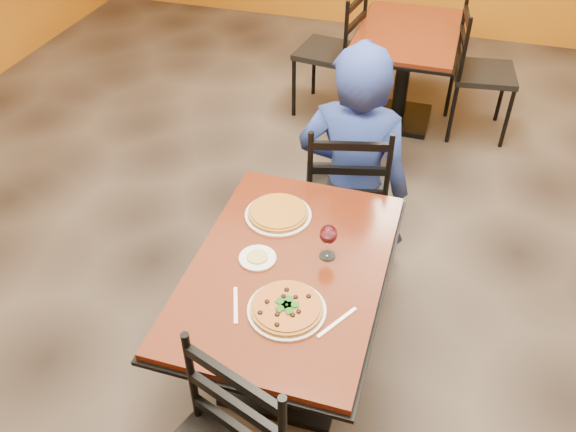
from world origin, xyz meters
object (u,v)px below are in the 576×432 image
(plate_far, at_px, (278,215))
(side_plate, at_px, (258,258))
(pizza_far, at_px, (278,212))
(chair_second_right, at_px, (484,74))
(chair_main_far, at_px, (345,189))
(table_main, at_px, (288,297))
(chair_second_left, at_px, (329,52))
(plate_main, at_px, (287,310))
(diner, at_px, (355,157))
(pizza_main, at_px, (287,307))
(wine_glass, at_px, (328,240))
(table_second, at_px, (405,56))

(plate_far, xyz_separation_m, side_plate, (0.00, -0.30, 0.00))
(pizza_far, xyz_separation_m, side_plate, (0.00, -0.30, -0.02))
(chair_second_right, bearing_deg, chair_main_far, 150.81)
(table_main, relative_size, chair_second_left, 1.22)
(plate_main, bearing_deg, diner, 89.25)
(chair_main_far, bearing_deg, pizza_main, 76.81)
(table_main, relative_size, pizza_main, 4.33)
(chair_main_far, bearing_deg, plate_main, 76.81)
(table_main, height_order, diner, diner)
(side_plate, distance_m, wine_glass, 0.31)
(chair_second_left, relative_size, side_plate, 6.30)
(wine_glass, bearing_deg, side_plate, -159.71)
(table_main, xyz_separation_m, side_plate, (-0.14, 0.00, 0.20))
(pizza_main, bearing_deg, wine_glass, 77.57)
(table_main, relative_size, chair_main_far, 1.26)
(chair_second_right, distance_m, pizza_far, 2.50)
(table_main, xyz_separation_m, pizza_far, (-0.14, 0.30, 0.21))
(plate_main, distance_m, pizza_far, 0.58)
(table_main, bearing_deg, chair_second_left, 99.88)
(table_second, height_order, pizza_far, pizza_far)
(chair_main_far, xyz_separation_m, chair_second_left, (-0.51, 1.68, 0.02))
(chair_second_left, height_order, pizza_main, chair_second_left)
(table_second, distance_m, chair_main_far, 1.69)
(chair_main_far, distance_m, plate_far, 0.72)
(table_main, height_order, pizza_far, pizza_far)
(diner, bearing_deg, pizza_main, 89.06)
(pizza_far, bearing_deg, pizza_main, -69.25)
(pizza_far, bearing_deg, diner, 72.36)
(table_second, bearing_deg, chair_main_far, -93.04)
(diner, relative_size, pizza_main, 4.72)
(wine_glass, bearing_deg, table_main, -143.56)
(side_plate, bearing_deg, pizza_far, 90.48)
(chair_main_far, xyz_separation_m, chair_second_right, (0.69, 1.68, 0.00))
(chair_second_right, xyz_separation_m, wine_glass, (-0.59, -2.52, 0.35))
(plate_main, distance_m, plate_far, 0.58)
(table_main, xyz_separation_m, chair_second_left, (-0.46, 2.63, -0.05))
(chair_second_left, bearing_deg, plate_main, 18.52)
(diner, height_order, wine_glass, diner)
(pizza_main, height_order, wine_glass, wine_glass)
(table_main, xyz_separation_m, wine_glass, (0.14, 0.11, 0.28))
(diner, distance_m, pizza_main, 1.25)
(table_main, xyz_separation_m, table_second, (0.14, 2.63, -0.00))
(pizza_main, relative_size, plate_far, 0.92)
(chair_main_far, distance_m, chair_second_right, 1.82)
(chair_second_right, relative_size, plate_main, 3.17)
(table_main, distance_m, chair_second_right, 2.73)
(chair_second_left, bearing_deg, side_plate, 15.12)
(wine_glass, bearing_deg, plate_main, -102.43)
(plate_main, bearing_deg, chair_second_right, 76.84)
(chair_second_left, bearing_deg, pizza_far, 15.95)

